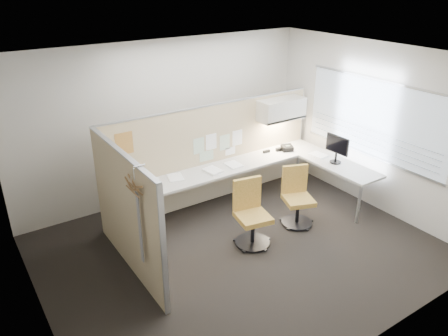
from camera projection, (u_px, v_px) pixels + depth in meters
floor at (240, 250)px, 6.52m from camera, size 5.50×4.50×0.01m
ceiling at (243, 59)px, 5.36m from camera, size 5.50×4.50×0.01m
wall_back at (166, 121)px, 7.64m from camera, size 5.50×0.02×2.80m
wall_front at (377, 242)px, 4.23m from camera, size 5.50×0.02×2.80m
wall_left at (27, 223)px, 4.55m from camera, size 0.02×4.50×2.80m
wall_right at (374, 127)px, 7.33m from camera, size 0.02×4.50×2.80m
window_pane at (374, 119)px, 7.26m from camera, size 0.01×2.80×1.30m
partition_back at (213, 154)px, 7.65m from camera, size 4.10×0.06×1.75m
partition_left at (127, 213)px, 5.78m from camera, size 0.06×2.20×1.75m
desk at (246, 172)px, 7.59m from camera, size 4.00×2.07×0.73m
overhead_bin at (281, 109)px, 7.91m from camera, size 0.90×0.36×0.38m
task_light_strip at (281, 120)px, 8.00m from camera, size 0.60×0.06×0.02m
pinned_papers at (218, 145)px, 7.60m from camera, size 1.01×0.00×0.47m
poster at (124, 144)px, 6.59m from camera, size 0.28×0.00×0.35m
chair_left at (251, 215)px, 6.52m from camera, size 0.55×0.56×1.00m
chair_right at (297, 198)px, 7.06m from camera, size 0.57×0.59×0.95m
monitor at (337, 148)px, 7.53m from camera, size 0.20×0.47×0.50m
phone at (287, 148)px, 8.14m from camera, size 0.26×0.25×0.12m
stapler at (266, 151)px, 8.06m from camera, size 0.14×0.05×0.05m
tape_dispenser at (279, 150)px, 8.13m from camera, size 0.11×0.07×0.06m
coat_hook at (135, 195)px, 5.06m from camera, size 0.18×0.42×1.26m
paper_stack_0 at (147, 186)px, 6.77m from camera, size 0.25×0.32×0.03m
paper_stack_1 at (175, 178)px, 7.07m from camera, size 0.30×0.35×0.02m
paper_stack_2 at (213, 171)px, 7.29m from camera, size 0.27×0.33×0.04m
paper_stack_3 at (234, 165)px, 7.55m from camera, size 0.23×0.30×0.02m
paper_stack_4 at (318, 155)px, 7.94m from camera, size 0.26×0.32×0.02m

